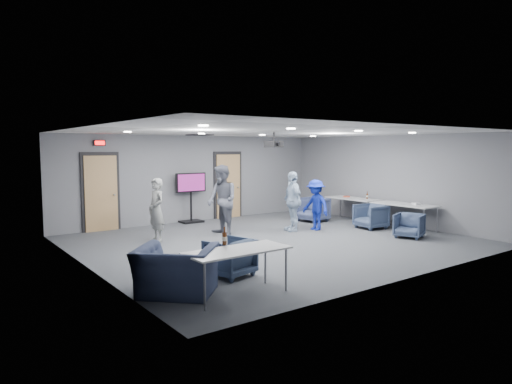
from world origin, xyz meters
TOP-DOWN VIEW (x-y plane):
  - floor at (0.00, 0.00)m, footprint 9.00×9.00m
  - ceiling at (0.00, 0.00)m, footprint 9.00×9.00m
  - wall_back at (0.00, 4.00)m, footprint 9.00×0.02m
  - wall_front at (0.00, -4.00)m, footprint 9.00×0.02m
  - wall_left at (-4.50, 0.00)m, footprint 0.02×8.00m
  - wall_right at (4.50, 0.00)m, footprint 0.02×8.00m
  - door_left at (-3.00, 3.95)m, footprint 1.06×0.17m
  - door_right at (1.20, 3.95)m, footprint 1.06×0.17m
  - exit_sign at (-3.00, 3.93)m, footprint 0.32×0.08m
  - hvac_diffuser at (-0.50, 2.80)m, footprint 0.60×0.60m
  - downlights at (0.00, 0.00)m, footprint 6.18×3.78m
  - person_a at (-2.38, 1.65)m, footprint 0.41×0.59m
  - person_b at (-0.63, 1.40)m, footprint 0.75×0.94m
  - person_c at (1.30, 0.79)m, footprint 0.67×1.05m
  - person_d at (1.92, 0.51)m, footprint 0.55×0.93m
  - chair_right_a at (2.90, 1.67)m, footprint 0.92×0.90m
  - chair_right_b at (3.35, -0.27)m, footprint 0.85×0.84m
  - chair_right_c at (3.07, -1.75)m, footprint 0.89×0.87m
  - chair_front_a at (-2.60, -2.00)m, footprint 0.89×0.91m
  - chair_front_b at (-3.86, -2.40)m, footprint 1.56×1.56m
  - table_right_a at (4.00, 0.99)m, footprint 0.74×1.78m
  - table_right_b at (4.00, -0.91)m, footprint 0.77×1.85m
  - table_front_left at (-3.10, -3.00)m, footprint 1.68×0.72m
  - bottle_front at (-3.08, -2.59)m, footprint 0.08×0.08m
  - bottle_right at (4.19, 0.59)m, footprint 0.06×0.06m
  - snack_box at (4.04, 1.31)m, footprint 0.22×0.18m
  - wrapper at (4.18, -1.19)m, footprint 0.24×0.17m
  - tv_stand at (-0.29, 3.75)m, footprint 1.01×0.48m
  - projector at (-0.09, -0.11)m, footprint 0.43×0.40m

SIDE VIEW (x-z plane):
  - floor at x=0.00m, z-range 0.00..0.00m
  - chair_right_c at x=3.07m, z-range 0.00..0.63m
  - chair_front_a at x=-2.60m, z-range 0.00..0.68m
  - chair_right_b at x=3.35m, z-range 0.00..0.70m
  - chair_right_a at x=2.90m, z-range 0.00..0.76m
  - chair_front_b at x=-3.86m, z-range 0.00..0.77m
  - table_front_left at x=-3.10m, z-range 0.32..1.05m
  - table_right_a at x=4.00m, z-range 0.32..1.05m
  - table_right_b at x=4.00m, z-range 0.32..1.05m
  - person_d at x=1.92m, z-range 0.00..1.42m
  - snack_box at x=4.04m, z-range 0.73..0.77m
  - wrapper at x=4.18m, z-range 0.73..0.78m
  - person_a at x=-2.38m, z-range 0.00..1.57m
  - bottle_right at x=4.19m, z-range 0.70..0.93m
  - person_c at x=1.30m, z-range 0.00..1.67m
  - bottle_front at x=-3.08m, z-range 0.69..0.99m
  - tv_stand at x=-0.29m, z-range 0.10..1.65m
  - person_b at x=-0.63m, z-range 0.00..1.87m
  - door_left at x=-3.00m, z-range -0.05..2.19m
  - door_right at x=1.20m, z-range -0.05..2.19m
  - wall_back at x=0.00m, z-range 0.00..2.70m
  - wall_front at x=0.00m, z-range 0.00..2.70m
  - wall_left at x=-4.50m, z-range 0.00..2.70m
  - wall_right at x=4.50m, z-range 0.00..2.70m
  - projector at x=-0.09m, z-range 2.22..2.59m
  - exit_sign at x=-3.00m, z-range 2.37..2.53m
  - downlights at x=0.00m, z-range 2.67..2.69m
  - hvac_diffuser at x=-0.50m, z-range 2.67..2.70m
  - ceiling at x=0.00m, z-range 2.70..2.70m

